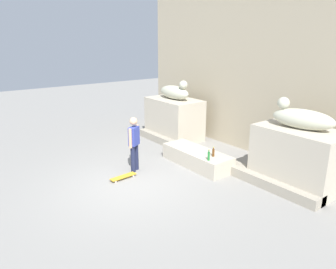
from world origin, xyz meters
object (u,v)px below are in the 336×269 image
at_px(statue_reclining_left, 175,92).
at_px(skater, 134,142).
at_px(bottle_brown, 213,153).
at_px(skateboard, 123,177).
at_px(statue_reclining_right, 302,118).
at_px(bottle_green, 209,156).

height_order(statue_reclining_left, skater, statue_reclining_left).
bearing_deg(bottle_brown, skateboard, -116.36).
relative_size(statue_reclining_left, bottle_brown, 5.42).
distance_m(statue_reclining_left, bottle_brown, 3.79).
height_order(statue_reclining_left, bottle_brown, statue_reclining_left).
xyz_separation_m(statue_reclining_left, statue_reclining_right, (5.33, -0.01, 0.00)).
height_order(skater, skateboard, skater).
bearing_deg(skater, statue_reclining_right, -79.65).
bearing_deg(skater, bottle_green, -78.57).
bearing_deg(statue_reclining_right, bottle_green, 28.47).
xyz_separation_m(skater, skateboard, (0.31, -0.59, -0.86)).
distance_m(skater, bottle_green, 2.24).
relative_size(bottle_green, bottle_brown, 1.10).
xyz_separation_m(statue_reclining_left, bottle_brown, (3.37, -1.19, -1.27)).
xyz_separation_m(statue_reclining_right, skateboard, (-3.16, -3.59, -1.82)).
bearing_deg(skateboard, bottle_brown, -30.76).
bearing_deg(statue_reclining_left, skater, -58.26).
distance_m(skater, skateboard, 1.08).
bearing_deg(bottle_brown, bottle_green, -66.34).
xyz_separation_m(statue_reclining_left, bottle_green, (3.51, -1.53, -1.25)).
bearing_deg(bottle_green, skateboard, -122.89).
bearing_deg(statue_reclining_left, bottle_green, -23.43).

